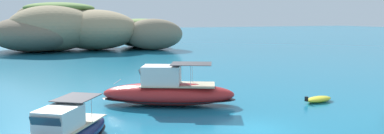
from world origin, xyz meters
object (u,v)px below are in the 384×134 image
at_px(islet_large, 56,31).
at_px(islet_small, 147,35).
at_px(dinghy_tender, 318,99).
at_px(motorboat_red, 168,92).

bearing_deg(islet_large, islet_small, -6.81).
relative_size(islet_large, islet_small, 1.66).
bearing_deg(dinghy_tender, islet_small, 89.10).
height_order(islet_large, dinghy_tender, islet_large).
xyz_separation_m(islet_large, islet_small, (18.14, -2.17, -1.10)).
bearing_deg(islet_large, motorboat_red, -83.65).
bearing_deg(islet_small, dinghy_tender, -90.90).
relative_size(islet_large, motorboat_red, 3.27).
bearing_deg(dinghy_tender, islet_large, 107.09).
xyz_separation_m(islet_large, dinghy_tender, (17.28, -56.21, -3.76)).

